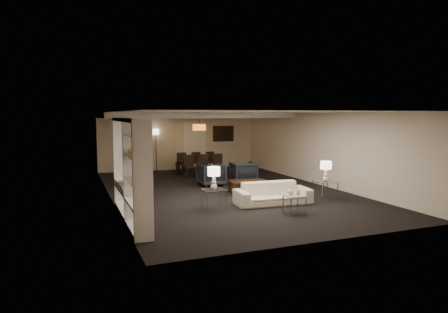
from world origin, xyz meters
TOP-DOWN VIEW (x-y plane):
  - floor at (0.00, 0.00)m, footprint 11.00×11.00m
  - ceiling at (0.00, 0.00)m, footprint 7.00×11.00m
  - wall_back at (0.00, 5.50)m, footprint 7.00×0.02m
  - wall_front at (0.00, -5.50)m, footprint 7.00×0.02m
  - wall_left at (-3.50, 0.00)m, footprint 0.02×11.00m
  - wall_right at (3.50, 0.00)m, footprint 0.02×11.00m
  - ceiling_soffit at (0.00, 3.50)m, footprint 7.00×4.00m
  - curtains at (-0.90, 5.42)m, footprint 1.50×0.12m
  - door at (0.70, 5.47)m, footprint 0.90×0.05m
  - painting at (2.10, 5.46)m, footprint 0.95×0.04m
  - media_unit at (-3.31, -2.60)m, footprint 0.38×3.40m
  - pendant_light at (0.30, 3.50)m, footprint 0.52×0.52m
  - sofa at (0.52, -2.30)m, footprint 2.10×0.94m
  - coffee_table at (0.52, -0.70)m, footprint 1.19×0.77m
  - armchair_left at (-0.08, 1.00)m, footprint 0.83×0.85m
  - armchair_right at (1.12, 1.00)m, footprint 0.87×0.90m
  - side_table_left at (-1.18, -2.30)m, footprint 0.60×0.60m
  - side_table_right at (2.22, -2.30)m, footprint 0.58×0.58m
  - table_lamp_left at (-1.18, -2.30)m, footprint 0.35×0.35m
  - table_lamp_right at (2.22, -2.30)m, footprint 0.32×0.32m
  - marble_table at (0.52, -3.40)m, footprint 0.49×0.49m
  - gold_gourd_a at (0.42, -3.40)m, footprint 0.15×0.15m
  - gold_gourd_b at (0.62, -3.40)m, footprint 0.13×0.13m
  - television at (-3.28, -1.92)m, footprint 1.06×0.14m
  - vase_blue at (-3.31, -3.91)m, footprint 0.16×0.16m
  - vase_amber at (-3.31, -2.96)m, footprint 0.18×0.18m
  - floor_speaker at (-3.20, -0.49)m, footprint 0.16×0.16m
  - dining_table at (0.31, 3.53)m, footprint 1.75×1.05m
  - chair_nl at (-0.29, 2.88)m, footprint 0.42×0.42m
  - chair_nm at (0.31, 2.88)m, footprint 0.44×0.44m
  - chair_nr at (0.91, 2.88)m, footprint 0.43×0.43m
  - chair_fl at (-0.29, 4.18)m, footprint 0.44×0.44m
  - chair_fm at (0.31, 4.18)m, footprint 0.42×0.42m
  - chair_fr at (0.91, 4.18)m, footprint 0.46×0.46m
  - floor_lamp at (-1.10, 5.20)m, footprint 0.30×0.30m

SIDE VIEW (x-z plane):
  - floor at x=0.00m, z-range 0.00..0.00m
  - coffee_table at x=0.52m, z-range 0.00..0.40m
  - marble_table at x=0.52m, z-range 0.00..0.47m
  - side_table_left at x=-1.18m, z-range 0.00..0.52m
  - side_table_right at x=2.22m, z-range 0.00..0.52m
  - dining_table at x=0.31m, z-range 0.00..0.59m
  - sofa at x=0.52m, z-range 0.00..0.60m
  - armchair_left at x=-0.08m, z-range 0.00..0.76m
  - armchair_right at x=1.12m, z-range 0.00..0.76m
  - chair_nl at x=-0.29m, z-range 0.00..0.88m
  - chair_nm at x=0.31m, z-range 0.00..0.88m
  - chair_nr at x=0.91m, z-range 0.00..0.88m
  - chair_fl at x=-0.29m, z-range 0.00..0.88m
  - chair_fm at x=0.31m, z-range 0.00..0.88m
  - chair_fr at x=0.91m, z-range 0.00..0.88m
  - gold_gourd_b at x=0.62m, z-range 0.47..0.60m
  - gold_gourd_a at x=0.42m, z-range 0.47..0.62m
  - floor_speaker at x=-3.20m, z-range 0.00..1.25m
  - table_lamp_left at x=-1.18m, z-range 0.52..1.11m
  - table_lamp_right at x=2.22m, z-range 0.52..1.11m
  - floor_lamp at x=-1.10m, z-range 0.00..1.82m
  - door at x=0.70m, z-range 0.00..2.10m
  - television at x=-3.28m, z-range 0.75..1.36m
  - vase_blue at x=-3.31m, z-range 1.06..1.23m
  - media_unit at x=-3.31m, z-range 0.00..2.35m
  - curtains at x=-0.90m, z-range 0.00..2.40m
  - wall_back at x=0.00m, z-range 0.00..2.50m
  - wall_front at x=0.00m, z-range 0.00..2.50m
  - wall_left at x=-3.50m, z-range 0.00..2.50m
  - wall_right at x=3.50m, z-range 0.00..2.50m
  - painting at x=2.10m, z-range 1.23..1.88m
  - vase_amber at x=-3.31m, z-range 1.56..1.74m
  - pendant_light at x=0.30m, z-range 1.80..2.04m
  - ceiling_soffit at x=0.00m, z-range 2.30..2.50m
  - ceiling at x=0.00m, z-range 2.49..2.51m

